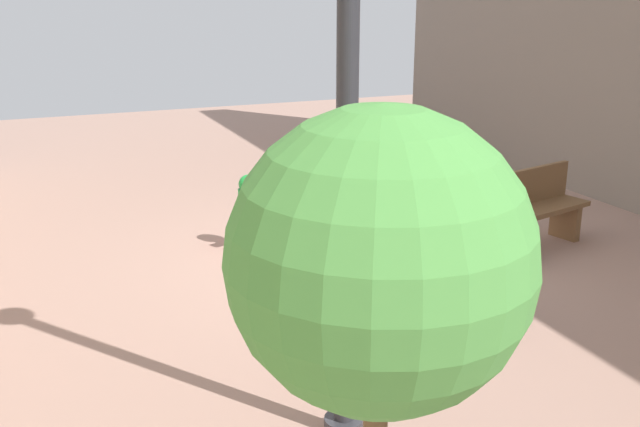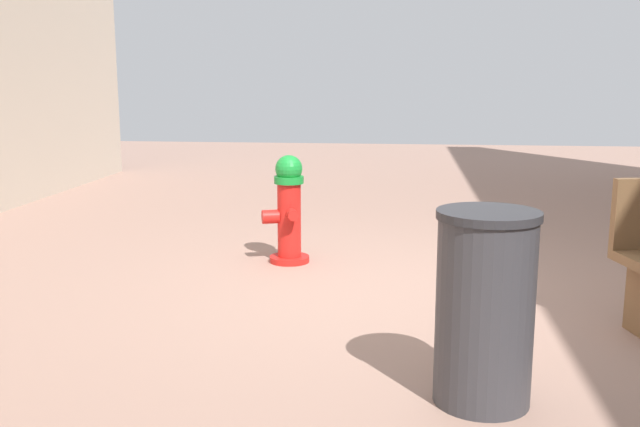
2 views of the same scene
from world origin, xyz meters
The scene contains 6 objects.
ground_plane centered at (0.00, 0.00, 0.00)m, with size 23.40×23.40×0.00m, color #9E7A6B.
fire_hydrant centered at (0.88, -0.79, 0.46)m, with size 0.40×0.43×0.91m.
bench_near centered at (-2.22, 0.53, 0.50)m, with size 1.78×0.82×0.95m.
planter_tree centered at (2.02, 4.74, 1.70)m, with size 1.30×1.30×2.61m.
street_lamp centered at (1.44, 3.18, 2.77)m, with size 0.36×0.36×4.53m.
trash_bin centered at (-0.47, 1.74, 0.48)m, with size 0.49×0.49×0.95m.
Camera 1 is at (3.33, 7.22, 3.03)m, focal length 40.47 mm.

